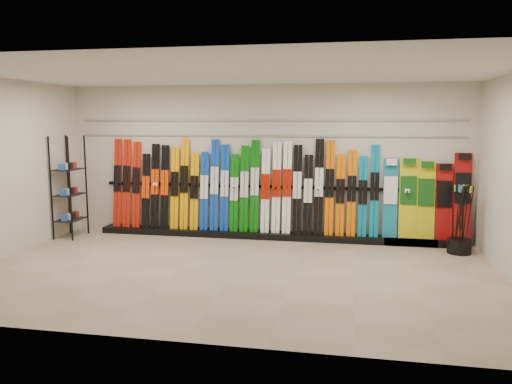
# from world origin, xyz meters

# --- Properties ---
(floor) EXTENTS (8.00, 8.00, 0.00)m
(floor) POSITION_xyz_m (0.00, 0.00, 0.00)
(floor) COLOR tan
(floor) RESTS_ON ground
(back_wall) EXTENTS (8.00, 0.00, 8.00)m
(back_wall) POSITION_xyz_m (0.00, 2.50, 1.50)
(back_wall) COLOR beige
(back_wall) RESTS_ON floor
(ceiling) EXTENTS (8.00, 8.00, 0.00)m
(ceiling) POSITION_xyz_m (0.00, 0.00, 3.00)
(ceiling) COLOR silver
(ceiling) RESTS_ON back_wall
(ski_rack_base) EXTENTS (8.00, 0.40, 0.12)m
(ski_rack_base) POSITION_xyz_m (0.22, 2.28, 0.06)
(ski_rack_base) COLOR black
(ski_rack_base) RESTS_ON floor
(skis) EXTENTS (5.37, 0.25, 1.84)m
(skis) POSITION_xyz_m (-0.46, 2.34, 0.97)
(skis) COLOR red
(skis) RESTS_ON ski_rack_base
(snowboards) EXTENTS (1.57, 0.25, 1.60)m
(snowboards) POSITION_xyz_m (3.11, 2.35, 0.86)
(snowboards) COLOR #14728C
(snowboards) RESTS_ON ski_rack_base
(accessory_rack) EXTENTS (0.40, 0.60, 2.01)m
(accessory_rack) POSITION_xyz_m (-3.75, 1.68, 1.00)
(accessory_rack) COLOR black
(accessory_rack) RESTS_ON floor
(pole_bin) EXTENTS (0.41, 0.41, 0.25)m
(pole_bin) POSITION_xyz_m (3.60, 1.78, 0.12)
(pole_bin) COLOR black
(pole_bin) RESTS_ON floor
(ski_poles) EXTENTS (0.33, 0.29, 1.18)m
(ski_poles) POSITION_xyz_m (3.60, 1.79, 0.61)
(ski_poles) COLOR black
(ski_poles) RESTS_ON pole_bin
(slatwall_rail_0) EXTENTS (7.60, 0.02, 0.03)m
(slatwall_rail_0) POSITION_xyz_m (0.00, 2.48, 2.00)
(slatwall_rail_0) COLOR gray
(slatwall_rail_0) RESTS_ON back_wall
(slatwall_rail_1) EXTENTS (7.60, 0.02, 0.03)m
(slatwall_rail_1) POSITION_xyz_m (0.00, 2.48, 2.30)
(slatwall_rail_1) COLOR gray
(slatwall_rail_1) RESTS_ON back_wall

